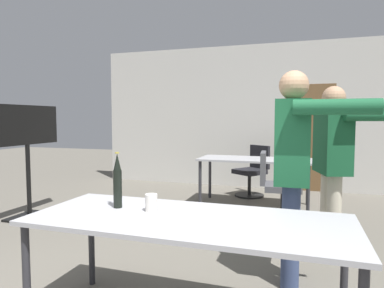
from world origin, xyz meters
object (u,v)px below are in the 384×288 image
at_px(person_near_casual, 334,154).
at_px(drink_cup, 151,203).
at_px(person_center_tall, 294,158).
at_px(beer_bottle, 118,182).
at_px(office_chair_far_left, 252,173).
at_px(office_chair_near_pushed, 277,190).
at_px(tv_screen, 27,148).

relative_size(person_near_casual, drink_cup, 14.48).
bearing_deg(person_center_tall, drink_cup, -49.00).
distance_m(beer_bottle, drink_cup, 0.30).
height_order(office_chair_far_left, drink_cup, office_chair_far_left).
xyz_separation_m(person_center_tall, beer_bottle, (-1.19, -0.80, -0.13)).
bearing_deg(person_center_tall, person_near_casual, 155.38).
xyz_separation_m(office_chair_far_left, drink_cup, (-0.14, -4.06, 0.40)).
height_order(person_center_tall, drink_cup, person_center_tall).
xyz_separation_m(office_chair_near_pushed, drink_cup, (-0.68, -2.47, 0.36)).
xyz_separation_m(tv_screen, office_chair_near_pushed, (3.33, 0.80, -0.54)).
height_order(person_center_tall, office_chair_near_pushed, person_center_tall).
distance_m(office_chair_near_pushed, office_chair_far_left, 1.67).
distance_m(office_chair_far_left, drink_cup, 4.08).
height_order(person_center_tall, person_near_casual, person_center_tall).
bearing_deg(drink_cup, office_chair_far_left, 88.09).
relative_size(person_center_tall, beer_bottle, 4.49).
relative_size(beer_bottle, drink_cup, 3.34).
bearing_deg(tv_screen, office_chair_far_left, -49.57).
distance_m(person_center_tall, beer_bottle, 1.44).
distance_m(tv_screen, office_chair_far_left, 3.71).
distance_m(person_near_casual, beer_bottle, 2.26).
bearing_deg(office_chair_far_left, beer_bottle, 120.26).
relative_size(tv_screen, office_chair_far_left, 1.74).
bearing_deg(person_near_casual, drink_cup, -53.11).
xyz_separation_m(tv_screen, person_center_tall, (3.57, -0.86, 0.08)).
xyz_separation_m(person_center_tall, office_chair_far_left, (-0.78, 3.24, -0.65)).
height_order(person_near_casual, office_chair_near_pushed, person_near_casual).
xyz_separation_m(person_near_casual, beer_bottle, (-1.56, -1.64, -0.09)).
height_order(person_center_tall, beer_bottle, person_center_tall).
bearing_deg(office_chair_near_pushed, person_near_casual, 32.74).
height_order(tv_screen, drink_cup, tv_screen).
xyz_separation_m(person_near_casual, office_chair_far_left, (-1.15, 2.40, -0.62)).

